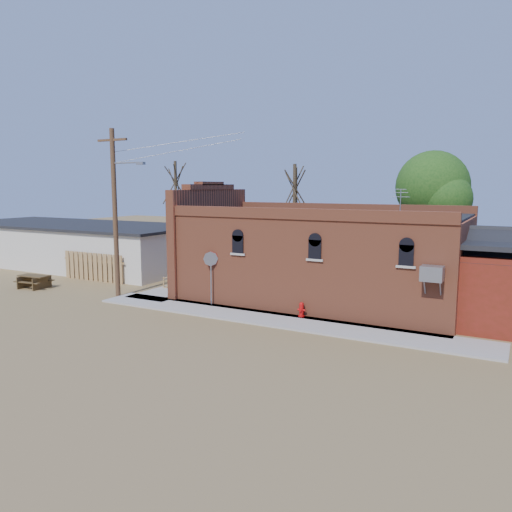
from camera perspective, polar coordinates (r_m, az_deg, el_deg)
The scene contains 14 objects.
ground at distance 22.61m, azimuth -2.41°, elevation -7.40°, with size 120.00×120.00×0.00m, color olive.
sidewalk_south at distance 22.66m, azimuth 2.05°, elevation -7.25°, with size 19.00×2.20×0.08m, color #9E9991.
sidewalk_west at distance 30.86m, azimuth -6.70°, elevation -3.19°, with size 2.60×10.00×0.08m, color #9E9991.
brick_bar at distance 26.26m, azimuth 6.85°, elevation -0.07°, with size 16.40×7.97×6.30m.
storage_building at distance 40.57m, azimuth -19.86°, elevation 1.30°, with size 20.40×8.40×3.17m.
wood_fence at distance 33.31m, azimuth -18.11°, elevation -1.20°, with size 5.20×0.10×1.80m, color #9D7347, non-canonical shape.
utility_pole at distance 27.80m, azimuth -15.75°, elevation 5.17°, with size 3.12×0.26×9.00m.
tree_bare_near at distance 34.73m, azimuth 4.43°, elevation 7.92°, with size 2.80×2.80×7.65m.
tree_bare_far at distance 41.29m, azimuth -9.18°, elevation 8.41°, with size 2.80×2.80×8.16m.
tree_leafy at distance 32.59m, azimuth 19.52°, elevation 7.43°, with size 4.40×4.40×8.15m.
fire_hydrant at distance 22.96m, azimuth 5.22°, elevation -6.11°, with size 0.39×0.37×0.68m.
stop_sign at distance 24.94m, azimuth -5.17°, elevation -0.90°, with size 0.60×0.52×2.70m.
trash_barrel at distance 31.03m, azimuth -7.01°, elevation -2.37°, with size 0.47×0.47×0.73m, color navy.
picnic_table at distance 32.33m, azimuth -24.02°, elevation -2.49°, with size 1.99×1.58×0.77m.
Camera 1 is at (11.27, -18.66, 6.01)m, focal length 35.00 mm.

